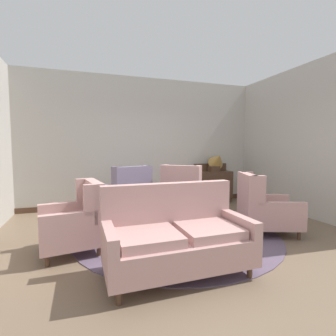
{
  "coord_description": "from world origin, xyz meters",
  "views": [
    {
      "loc": [
        -1.45,
        -3.55,
        1.43
      ],
      "look_at": [
        -0.11,
        0.45,
        1.09
      ],
      "focal_mm": 27.16,
      "sensor_mm": 36.0,
      "label": 1
    }
  ],
  "objects_px": {
    "armchair_foreground_right": "(76,221)",
    "porcelain_vase": "(175,202)",
    "settee": "(177,237)",
    "side_table": "(204,196)",
    "gramophone": "(217,160)",
    "armchair_near_sideboard": "(263,208)",
    "armchair_far_left": "(184,195)",
    "armchair_back_corner": "(127,196)",
    "sideboard": "(213,184)",
    "coffee_table": "(173,214)"
  },
  "relations": [
    {
      "from": "armchair_foreground_right",
      "to": "sideboard",
      "type": "height_order",
      "value": "sideboard"
    },
    {
      "from": "armchair_near_sideboard",
      "to": "side_table",
      "type": "relative_size",
      "value": 1.56
    },
    {
      "from": "armchair_foreground_right",
      "to": "armchair_near_sideboard",
      "type": "xyz_separation_m",
      "value": [
        2.96,
        -0.18,
        -0.0
      ]
    },
    {
      "from": "armchair_foreground_right",
      "to": "gramophone",
      "type": "relative_size",
      "value": 1.65
    },
    {
      "from": "armchair_far_left",
      "to": "gramophone",
      "type": "xyz_separation_m",
      "value": [
        1.33,
        1.0,
        0.64
      ]
    },
    {
      "from": "side_table",
      "to": "porcelain_vase",
      "type": "bearing_deg",
      "value": -134.24
    },
    {
      "from": "armchair_far_left",
      "to": "gramophone",
      "type": "bearing_deg",
      "value": -104.39
    },
    {
      "from": "armchair_foreground_right",
      "to": "armchair_far_left",
      "type": "bearing_deg",
      "value": 110.79
    },
    {
      "from": "armchair_far_left",
      "to": "porcelain_vase",
      "type": "bearing_deg",
      "value": 101.01
    },
    {
      "from": "armchair_foreground_right",
      "to": "side_table",
      "type": "relative_size",
      "value": 1.38
    },
    {
      "from": "settee",
      "to": "armchair_foreground_right",
      "type": "bearing_deg",
      "value": 137.12
    },
    {
      "from": "porcelain_vase",
      "to": "side_table",
      "type": "relative_size",
      "value": 0.45
    },
    {
      "from": "settee",
      "to": "porcelain_vase",
      "type": "bearing_deg",
      "value": 69.87
    },
    {
      "from": "armchair_near_sideboard",
      "to": "gramophone",
      "type": "xyz_separation_m",
      "value": [
        0.45,
        2.37,
        0.68
      ]
    },
    {
      "from": "armchair_back_corner",
      "to": "armchair_foreground_right",
      "type": "height_order",
      "value": "armchair_back_corner"
    },
    {
      "from": "coffee_table",
      "to": "side_table",
      "type": "xyz_separation_m",
      "value": [
        1.03,
        0.99,
        0.06
      ]
    },
    {
      "from": "porcelain_vase",
      "to": "armchair_foreground_right",
      "type": "distance_m",
      "value": 1.49
    },
    {
      "from": "settee",
      "to": "armchair_foreground_right",
      "type": "distance_m",
      "value": 1.49
    },
    {
      "from": "settee",
      "to": "sideboard",
      "type": "height_order",
      "value": "sideboard"
    },
    {
      "from": "armchair_far_left",
      "to": "armchair_near_sideboard",
      "type": "relative_size",
      "value": 1.01
    },
    {
      "from": "coffee_table",
      "to": "porcelain_vase",
      "type": "height_order",
      "value": "porcelain_vase"
    },
    {
      "from": "coffee_table",
      "to": "armchair_far_left",
      "type": "relative_size",
      "value": 0.84
    },
    {
      "from": "porcelain_vase",
      "to": "gramophone",
      "type": "xyz_separation_m",
      "value": [
        1.92,
        2.11,
        0.53
      ]
    },
    {
      "from": "armchair_back_corner",
      "to": "side_table",
      "type": "height_order",
      "value": "armchair_back_corner"
    },
    {
      "from": "side_table",
      "to": "armchair_foreground_right",
      "type": "bearing_deg",
      "value": -155.88
    },
    {
      "from": "porcelain_vase",
      "to": "sideboard",
      "type": "xyz_separation_m",
      "value": [
        1.87,
        2.21,
        -0.11
      ]
    },
    {
      "from": "gramophone",
      "to": "armchair_back_corner",
      "type": "bearing_deg",
      "value": -165.52
    },
    {
      "from": "side_table",
      "to": "gramophone",
      "type": "relative_size",
      "value": 1.2
    },
    {
      "from": "coffee_table",
      "to": "settee",
      "type": "xyz_separation_m",
      "value": [
        -0.36,
        -1.13,
        0.04
      ]
    },
    {
      "from": "armchair_foreground_right",
      "to": "side_table",
      "type": "height_order",
      "value": "armchair_foreground_right"
    },
    {
      "from": "settee",
      "to": "gramophone",
      "type": "bearing_deg",
      "value": 53.47
    },
    {
      "from": "armchair_back_corner",
      "to": "coffee_table",
      "type": "bearing_deg",
      "value": 90.95
    },
    {
      "from": "armchair_foreground_right",
      "to": "side_table",
      "type": "xyz_separation_m",
      "value": [
        2.5,
        1.12,
        0.0
      ]
    },
    {
      "from": "armchair_far_left",
      "to": "coffee_table",
      "type": "bearing_deg",
      "value": 99.07
    },
    {
      "from": "porcelain_vase",
      "to": "armchair_foreground_right",
      "type": "relative_size",
      "value": 0.32
    },
    {
      "from": "armchair_back_corner",
      "to": "side_table",
      "type": "relative_size",
      "value": 1.55
    },
    {
      "from": "armchair_near_sideboard",
      "to": "sideboard",
      "type": "bearing_deg",
      "value": 11.36
    },
    {
      "from": "coffee_table",
      "to": "side_table",
      "type": "height_order",
      "value": "side_table"
    },
    {
      "from": "porcelain_vase",
      "to": "sideboard",
      "type": "distance_m",
      "value": 2.9
    },
    {
      "from": "coffee_table",
      "to": "sideboard",
      "type": "distance_m",
      "value": 2.87
    },
    {
      "from": "armchair_foreground_right",
      "to": "porcelain_vase",
      "type": "bearing_deg",
      "value": 83.83
    },
    {
      "from": "coffee_table",
      "to": "armchair_near_sideboard",
      "type": "relative_size",
      "value": 0.85
    },
    {
      "from": "porcelain_vase",
      "to": "gramophone",
      "type": "bearing_deg",
      "value": 47.72
    },
    {
      "from": "settee",
      "to": "side_table",
      "type": "bearing_deg",
      "value": 55.94
    },
    {
      "from": "settee",
      "to": "side_table",
      "type": "height_order",
      "value": "settee"
    },
    {
      "from": "coffee_table",
      "to": "gramophone",
      "type": "height_order",
      "value": "gramophone"
    },
    {
      "from": "armchair_back_corner",
      "to": "gramophone",
      "type": "relative_size",
      "value": 1.85
    },
    {
      "from": "armchair_far_left",
      "to": "side_table",
      "type": "bearing_deg",
      "value": -151.27
    },
    {
      "from": "armchair_foreground_right",
      "to": "gramophone",
      "type": "distance_m",
      "value": 4.11
    },
    {
      "from": "armchair_near_sideboard",
      "to": "gramophone",
      "type": "height_order",
      "value": "gramophone"
    }
  ]
}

